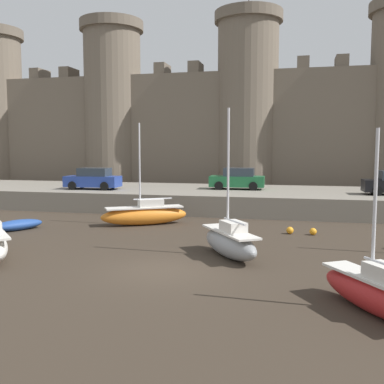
% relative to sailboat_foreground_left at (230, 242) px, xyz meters
% --- Properties ---
extents(ground_plane, '(160.00, 160.00, 0.00)m').
position_rel_sailboat_foreground_left_xyz_m(ground_plane, '(-2.17, -2.59, -0.66)').
color(ground_plane, '#382D23').
extents(quay_road, '(68.23, 10.00, 1.40)m').
position_rel_sailboat_foreground_left_xyz_m(quay_road, '(-2.17, 15.18, 0.04)').
color(quay_road, gray).
rests_on(quay_road, ground).
extents(castle, '(62.74, 6.51, 20.44)m').
position_rel_sailboat_foreground_left_xyz_m(castle, '(-2.17, 26.15, 7.08)').
color(castle, '#706354').
rests_on(castle, ground).
extents(sailboat_foreground_left, '(3.29, 4.11, 6.17)m').
position_rel_sailboat_foreground_left_xyz_m(sailboat_foreground_left, '(0.00, 0.00, 0.00)').
color(sailboat_foreground_left, gray).
rests_on(sailboat_foreground_left, ground).
extents(sailboat_foreground_centre, '(3.18, 4.25, 5.09)m').
position_rel_sailboat_foreground_left_xyz_m(sailboat_foreground_centre, '(4.87, -5.45, -0.06)').
color(sailboat_foreground_centre, red).
rests_on(sailboat_foreground_centre, ground).
extents(sailboat_midflat_centre, '(5.02, 3.71, 5.97)m').
position_rel_sailboat_foreground_left_xyz_m(sailboat_midflat_centre, '(-6.04, 6.65, -0.02)').
color(sailboat_midflat_centre, orange).
rests_on(sailboat_midflat_centre, ground).
extents(rowboat_midflat_right, '(2.21, 2.92, 0.59)m').
position_rel_sailboat_foreground_left_xyz_m(rowboat_midflat_right, '(-12.31, 3.38, -0.35)').
color(rowboat_midflat_right, '#234793').
rests_on(rowboat_midflat_right, ground).
extents(mooring_buoy_mid_mud, '(0.37, 0.37, 0.37)m').
position_rel_sailboat_foreground_left_xyz_m(mooring_buoy_mid_mud, '(3.55, 5.69, -0.47)').
color(mooring_buoy_mid_mud, orange).
rests_on(mooring_buoy_mid_mud, ground).
extents(mooring_buoy_off_centre, '(0.38, 0.38, 0.38)m').
position_rel_sailboat_foreground_left_xyz_m(mooring_buoy_off_centre, '(2.36, 5.73, -0.47)').
color(mooring_buoy_off_centre, orange).
rests_on(mooring_buoy_off_centre, ground).
extents(car_quay_centre_east, '(4.16, 2.00, 1.62)m').
position_rel_sailboat_foreground_left_xyz_m(car_quay_centre_east, '(-12.39, 13.11, 1.52)').
color(car_quay_centre_east, '#263F99').
rests_on(car_quay_centre_east, quay_road).
extents(car_quay_east, '(4.16, 2.00, 1.62)m').
position_rel_sailboat_foreground_left_xyz_m(car_quay_east, '(-1.72, 15.59, 1.52)').
color(car_quay_east, '#1E6638').
rests_on(car_quay_east, quay_road).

